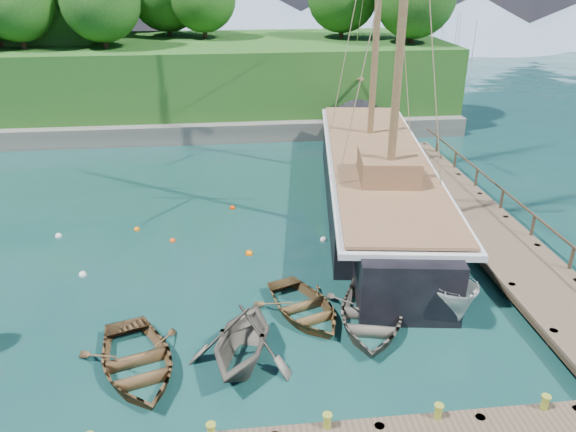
% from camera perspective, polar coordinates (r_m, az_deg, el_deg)
% --- Properties ---
extents(ground, '(160.00, 160.00, 0.00)m').
position_cam_1_polar(ground, '(19.83, -4.54, -11.85)').
color(ground, '#12322D').
rests_on(ground, ground).
extents(dock_east, '(3.20, 24.00, 1.10)m').
position_cam_1_polar(dock_east, '(28.17, 18.86, -0.49)').
color(dock_east, '#493D2D').
rests_on(dock_east, ground).
extents(bollard_4, '(0.26, 0.26, 0.45)m').
position_cam_1_polar(bollard_4, '(18.01, 24.18, -18.81)').
color(bollard_4, olive).
rests_on(bollard_4, ground).
extents(rowboat_0, '(4.49, 5.33, 0.94)m').
position_cam_1_polar(rowboat_0, '(18.85, -15.01, -14.99)').
color(rowboat_0, '#513A20').
rests_on(rowboat_0, ground).
extents(rowboat_1, '(4.44, 4.79, 2.08)m').
position_cam_1_polar(rowboat_1, '(18.65, -4.61, -14.56)').
color(rowboat_1, '#5D584F').
rests_on(rowboat_1, ground).
extents(rowboat_2, '(4.13, 4.80, 0.84)m').
position_cam_1_polar(rowboat_2, '(20.72, 1.65, -9.97)').
color(rowboat_2, brown).
rests_on(rowboat_2, ground).
extents(rowboat_3, '(4.35, 5.34, 0.97)m').
position_cam_1_polar(rowboat_3, '(20.45, 8.29, -10.78)').
color(rowboat_3, '#585349').
rests_on(rowboat_3, ground).
extents(cabin_boat_white, '(3.07, 5.24, 1.90)m').
position_cam_1_polar(cabin_boat_white, '(22.11, 13.94, -8.33)').
color(cabin_boat_white, white).
rests_on(cabin_boat_white, ground).
extents(schooner, '(7.99, 28.09, 20.75)m').
position_cam_1_polar(schooner, '(29.53, 8.98, 3.25)').
color(schooner, black).
rests_on(schooner, ground).
extents(mooring_buoy_0, '(0.32, 0.32, 0.32)m').
position_cam_1_polar(mooring_buoy_0, '(24.54, -20.12, -5.68)').
color(mooring_buoy_0, silver).
rests_on(mooring_buoy_0, ground).
extents(mooring_buoy_1, '(0.29, 0.29, 0.29)m').
position_cam_1_polar(mooring_buoy_1, '(26.26, -11.64, -2.53)').
color(mooring_buoy_1, '#E84B17').
rests_on(mooring_buoy_1, ground).
extents(mooring_buoy_2, '(0.35, 0.35, 0.35)m').
position_cam_1_polar(mooring_buoy_2, '(24.69, -3.97, -3.89)').
color(mooring_buoy_2, '#F76303').
rests_on(mooring_buoy_2, ground).
extents(mooring_buoy_3, '(0.30, 0.30, 0.30)m').
position_cam_1_polar(mooring_buoy_3, '(25.87, 3.61, -2.47)').
color(mooring_buoy_3, white).
rests_on(mooring_buoy_3, ground).
extents(mooring_buoy_4, '(0.29, 0.29, 0.29)m').
position_cam_1_polar(mooring_buoy_4, '(27.73, -15.09, -1.39)').
color(mooring_buoy_4, orange).
rests_on(mooring_buoy_4, ground).
extents(mooring_buoy_5, '(0.29, 0.29, 0.29)m').
position_cam_1_polar(mooring_buoy_5, '(29.24, -5.67, 0.78)').
color(mooring_buoy_5, '#DE3300').
rests_on(mooring_buoy_5, ground).
extents(mooring_buoy_6, '(0.32, 0.32, 0.32)m').
position_cam_1_polar(mooring_buoy_6, '(28.25, -22.27, -1.95)').
color(mooring_buoy_6, silver).
rests_on(mooring_buoy_6, ground).
extents(headland, '(51.00, 19.31, 12.90)m').
position_cam_1_polar(headland, '(49.38, -22.05, 15.68)').
color(headland, '#474744').
rests_on(headland, ground).
extents(distant_ridge, '(117.00, 40.00, 10.00)m').
position_cam_1_polar(distant_ridge, '(86.40, -3.60, 19.66)').
color(distant_ridge, '#728CA5').
rests_on(distant_ridge, ground).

